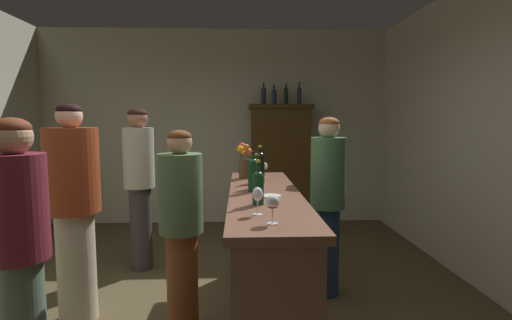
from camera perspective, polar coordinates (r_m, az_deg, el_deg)
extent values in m
cube|color=#B9B69A|center=(5.90, -6.06, 4.84)|extent=(5.29, 0.12, 2.93)
cube|color=brown|center=(3.02, 1.28, -15.04)|extent=(0.47, 2.12, 0.98)
cube|color=brown|center=(2.87, 1.30, -5.36)|extent=(0.53, 2.21, 0.05)
cube|color=#3F2A10|center=(5.66, 3.60, -0.89)|extent=(0.85, 0.36, 1.81)
cube|color=#392709|center=(5.63, 3.66, 7.98)|extent=(0.93, 0.42, 0.06)
cylinder|color=#113A1B|center=(2.89, -0.43, -2.63)|extent=(0.08, 0.08, 0.22)
sphere|color=#113A1B|center=(2.87, -0.43, -0.50)|extent=(0.08, 0.08, 0.08)
cylinder|color=#113A1B|center=(2.87, -0.43, 0.24)|extent=(0.03, 0.03, 0.07)
cylinder|color=black|center=(2.86, -0.43, 1.14)|extent=(0.03, 0.03, 0.02)
cylinder|color=#4C2818|center=(3.02, -0.04, -2.49)|extent=(0.07, 0.07, 0.19)
sphere|color=#4C2818|center=(3.01, -0.04, -0.70)|extent=(0.07, 0.07, 0.07)
cylinder|color=#4C2818|center=(3.01, -0.04, 0.00)|extent=(0.03, 0.03, 0.07)
cylinder|color=gold|center=(3.00, -0.04, 0.85)|extent=(0.03, 0.03, 0.02)
cylinder|color=black|center=(3.32, 0.62, -1.44)|extent=(0.08, 0.08, 0.22)
sphere|color=black|center=(3.31, 0.63, 0.49)|extent=(0.08, 0.08, 0.08)
cylinder|color=black|center=(3.30, 0.63, 1.20)|extent=(0.03, 0.03, 0.08)
cylinder|color=gold|center=(3.30, 0.63, 2.05)|extent=(0.03, 0.03, 0.02)
cylinder|color=#133E1A|center=(2.44, 0.31, -4.62)|extent=(0.08, 0.08, 0.18)
sphere|color=#133E1A|center=(2.43, 0.32, -2.53)|extent=(0.08, 0.08, 0.08)
cylinder|color=#133E1A|center=(2.42, 0.32, -1.44)|extent=(0.02, 0.02, 0.09)
cylinder|color=gold|center=(2.41, 0.32, -0.17)|extent=(0.03, 0.03, 0.02)
cylinder|color=white|center=(2.20, 0.24, -8.16)|extent=(0.06, 0.06, 0.00)
cylinder|color=white|center=(2.19, 0.24, -7.12)|extent=(0.01, 0.01, 0.08)
ellipsoid|color=white|center=(2.17, 0.24, -5.11)|extent=(0.06, 0.06, 0.08)
cylinder|color=white|center=(3.59, 1.20, -2.65)|extent=(0.06, 0.06, 0.00)
cylinder|color=white|center=(3.59, 1.20, -2.09)|extent=(0.01, 0.01, 0.07)
ellipsoid|color=white|center=(3.58, 1.21, -0.95)|extent=(0.07, 0.07, 0.08)
ellipsoid|color=maroon|center=(3.58, 1.20, -1.29)|extent=(0.06, 0.06, 0.03)
cylinder|color=white|center=(2.01, 2.47, -9.48)|extent=(0.06, 0.06, 0.00)
cylinder|color=white|center=(2.00, 2.47, -8.38)|extent=(0.01, 0.01, 0.08)
ellipsoid|color=white|center=(1.98, 2.48, -6.28)|extent=(0.07, 0.07, 0.07)
ellipsoid|color=maroon|center=(1.99, 2.48, -6.86)|extent=(0.06, 0.06, 0.03)
cylinder|color=#473524|center=(3.55, -1.69, -1.37)|extent=(0.11, 0.11, 0.17)
cylinder|color=#38602D|center=(3.54, -1.18, 0.08)|extent=(0.01, 0.01, 0.14)
sphere|color=orange|center=(3.54, -1.18, 1.23)|extent=(0.07, 0.07, 0.07)
cylinder|color=#38602D|center=(3.58, -1.42, 0.17)|extent=(0.01, 0.01, 0.15)
sphere|color=red|center=(3.57, -1.42, 1.36)|extent=(0.07, 0.07, 0.07)
cylinder|color=#38602D|center=(3.58, -2.11, 0.49)|extent=(0.01, 0.01, 0.19)
sphere|color=red|center=(3.57, -2.11, 2.00)|extent=(0.08, 0.08, 0.08)
cylinder|color=#38602D|center=(3.55, -2.33, 0.28)|extent=(0.01, 0.01, 0.17)
sphere|color=gold|center=(3.54, -2.33, 1.63)|extent=(0.07, 0.07, 0.07)
cylinder|color=#38602D|center=(3.52, -1.90, -0.04)|extent=(0.01, 0.01, 0.13)
sphere|color=orange|center=(3.52, -1.91, 1.04)|extent=(0.04, 0.04, 0.04)
cylinder|color=#38602D|center=(3.50, -1.41, 0.42)|extent=(0.01, 0.01, 0.19)
sphere|color=orange|center=(3.49, -1.41, 2.01)|extent=(0.05, 0.05, 0.05)
cylinder|color=white|center=(2.70, 2.25, -5.42)|extent=(0.14, 0.14, 0.01)
cylinder|color=#212431|center=(5.61, 1.13, 9.40)|extent=(0.07, 0.07, 0.22)
sphere|color=#212431|center=(5.62, 1.13, 10.50)|extent=(0.07, 0.07, 0.07)
cylinder|color=#212431|center=(5.62, 1.13, 10.91)|extent=(0.03, 0.03, 0.08)
cylinder|color=black|center=(5.63, 1.13, 11.41)|extent=(0.03, 0.03, 0.02)
cylinder|color=#23233E|center=(5.62, 2.71, 9.24)|extent=(0.07, 0.07, 0.19)
sphere|color=#23233E|center=(5.63, 2.72, 10.19)|extent=(0.07, 0.07, 0.07)
cylinder|color=#23233E|center=(5.63, 2.72, 10.62)|extent=(0.03, 0.03, 0.09)
cylinder|color=#AF1D1F|center=(5.64, 2.72, 11.14)|extent=(0.03, 0.03, 0.02)
cylinder|color=black|center=(5.64, 4.52, 9.36)|extent=(0.07, 0.07, 0.21)
sphere|color=black|center=(5.65, 4.53, 10.44)|extent=(0.07, 0.07, 0.07)
cylinder|color=black|center=(5.65, 4.53, 10.82)|extent=(0.02, 0.02, 0.08)
cylinder|color=black|center=(5.66, 4.53, 11.28)|extent=(0.02, 0.02, 0.02)
cylinder|color=#1E223C|center=(5.67, 6.48, 9.35)|extent=(0.06, 0.06, 0.22)
sphere|color=#1E223C|center=(5.68, 6.50, 10.45)|extent=(0.06, 0.06, 0.06)
cylinder|color=#1E223C|center=(5.68, 6.50, 10.94)|extent=(0.02, 0.02, 0.10)
cylinder|color=#B12225|center=(5.69, 6.51, 11.52)|extent=(0.03, 0.03, 0.02)
cylinder|color=brown|center=(2.98, -10.95, -17.64)|extent=(0.23, 0.23, 0.77)
cylinder|color=#4C6C43|center=(2.78, -11.22, -4.91)|extent=(0.32, 0.32, 0.57)
sphere|color=tan|center=(2.74, -11.37, 2.60)|extent=(0.18, 0.18, 0.18)
ellipsoid|color=#573113|center=(2.74, -11.38, 3.44)|extent=(0.17, 0.17, 0.10)
cylinder|color=maroon|center=(2.50, -32.21, -6.00)|extent=(0.32, 0.32, 0.59)
sphere|color=tan|center=(2.46, -32.71, 2.96)|extent=(0.21, 0.21, 0.21)
ellipsoid|color=#5E2B19|center=(2.45, -32.77, 4.05)|extent=(0.20, 0.20, 0.11)
cylinder|color=#342E33|center=(4.26, -16.85, -9.76)|extent=(0.23, 0.23, 0.88)
cylinder|color=#A9A891|center=(4.13, -17.16, 0.32)|extent=(0.31, 0.31, 0.62)
sphere|color=#9A5E45|center=(4.11, -17.33, 5.96)|extent=(0.21, 0.21, 0.21)
ellipsoid|color=black|center=(4.11, -17.35, 6.61)|extent=(0.20, 0.20, 0.11)
cylinder|color=#B5AB8F|center=(3.40, -25.26, -14.21)|extent=(0.29, 0.29, 0.87)
cylinder|color=maroon|center=(3.22, -25.85, -1.40)|extent=(0.40, 0.40, 0.65)
sphere|color=#D8B092|center=(3.20, -26.18, 5.92)|extent=(0.19, 0.19, 0.19)
ellipsoid|color=black|center=(3.20, -26.22, 6.69)|extent=(0.18, 0.18, 0.11)
cylinder|color=navy|center=(3.58, 10.53, -13.28)|extent=(0.22, 0.22, 0.80)
cylinder|color=#3F6B43|center=(3.42, 10.75, -1.91)|extent=(0.31, 0.31, 0.63)
sphere|color=beige|center=(3.39, 10.88, 4.76)|extent=(0.19, 0.19, 0.19)
ellipsoid|color=#994F27|center=(3.39, 10.90, 5.47)|extent=(0.18, 0.18, 0.10)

